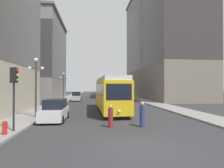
{
  "coord_description": "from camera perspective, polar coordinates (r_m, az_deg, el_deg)",
  "views": [
    {
      "loc": [
        -2.25,
        -8.81,
        2.9
      ],
      "look_at": [
        -0.04,
        11.62,
        3.17
      ],
      "focal_mm": 30.15,
      "sensor_mm": 36.0,
      "label": 1
    }
  ],
  "objects": [
    {
      "name": "sidewalk_left",
      "position": [
        49.25,
        -13.05,
        -4.02
      ],
      "size": [
        2.97,
        120.0,
        0.15
      ],
      "primitive_type": "cube",
      "color": "gray",
      "rests_on": "ground"
    },
    {
      "name": "transit_bus",
      "position": [
        42.03,
        1.22,
        -2.05
      ],
      "size": [
        2.77,
        11.43,
        3.45
      ],
      "rotation": [
        0.0,
        0.0,
        -0.02
      ],
      "color": "black",
      "rests_on": "ground"
    },
    {
      "name": "streetcar",
      "position": [
        22.03,
        -0.66,
        -2.83
      ],
      "size": [
        2.98,
        12.64,
        3.89
      ],
      "rotation": [
        0.0,
        0.0,
        0.03
      ],
      "color": "black",
      "rests_on": "ground"
    },
    {
      "name": "lamp_post_left_near",
      "position": [
        18.24,
        -22.08,
        1.7
      ],
      "size": [
        1.41,
        0.36,
        5.33
      ],
      "color": "#333338",
      "rests_on": "sidewalk_left"
    },
    {
      "name": "parked_car_left_near",
      "position": [
        39.03,
        -10.74,
        -3.75
      ],
      "size": [
        1.99,
        4.89,
        1.82
      ],
      "rotation": [
        0.0,
        0.0,
        0.03
      ],
      "color": "black",
      "rests_on": "ground"
    },
    {
      "name": "lamp_post_left_far",
      "position": [
        34.59,
        -14.48,
        0.43
      ],
      "size": [
        1.41,
        0.36,
        5.21
      ],
      "color": "#333338",
      "rests_on": "sidewalk_left"
    },
    {
      "name": "pedestrian_crossing_near",
      "position": [
        13.79,
        9.21,
        -9.32
      ],
      "size": [
        0.4,
        0.4,
        1.81
      ],
      "rotation": [
        0.0,
        0.0,
        1.91
      ],
      "color": "navy",
      "rests_on": "ground"
    },
    {
      "name": "building_right_corner",
      "position": [
        43.33,
        18.11,
        16.34
      ],
      "size": [
        11.02,
        16.64,
        30.26
      ],
      "color": "slate",
      "rests_on": "ground"
    },
    {
      "name": "ground_plane",
      "position": [
        9.55,
        8.18,
        -18.43
      ],
      "size": [
        200.0,
        200.0,
        0.0
      ],
      "primitive_type": "plane",
      "color": "#303033"
    },
    {
      "name": "pedestrian_crossing_far",
      "position": [
        13.5,
        -0.44,
        -9.95
      ],
      "size": [
        0.36,
        0.36,
        1.59
      ],
      "rotation": [
        0.0,
        0.0,
        1.62
      ],
      "color": "maroon",
      "rests_on": "ground"
    },
    {
      "name": "building_right_midblock",
      "position": [
        57.37,
        14.06,
        11.56
      ],
      "size": [
        15.71,
        21.33,
        29.3
      ],
      "color": "slate",
      "rests_on": "ground"
    },
    {
      "name": "traffic_light_near_left",
      "position": [
        13.13,
        -27.54,
        0.53
      ],
      "size": [
        0.47,
        0.36,
        3.93
      ],
      "color": "#232328",
      "rests_on": "sidewalk_left"
    },
    {
      "name": "parked_car_left_mid",
      "position": [
        16.85,
        -16.87,
        -7.73
      ],
      "size": [
        1.97,
        4.37,
        1.82
      ],
      "rotation": [
        0.0,
        0.0,
        -0.03
      ],
      "color": "black",
      "rests_on": "ground"
    },
    {
      "name": "building_left_midblock",
      "position": [
        48.37,
        -23.73,
        7.43
      ],
      "size": [
        14.82,
        19.54,
        18.93
      ],
      "color": "gray",
      "rests_on": "ground"
    },
    {
      "name": "sidewalk_right",
      "position": [
        49.98,
        5.84,
        -3.98
      ],
      "size": [
        2.97,
        120.0,
        0.15
      ],
      "primitive_type": "cube",
      "color": "gray",
      "rests_on": "ground"
    },
    {
      "name": "fire_hydrant",
      "position": [
        12.61,
        -29.75,
        -11.51
      ],
      "size": [
        0.26,
        0.26,
        0.75
      ],
      "primitive_type": "cylinder",
      "color": "red",
      "rests_on": "sidewalk_left"
    }
  ]
}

